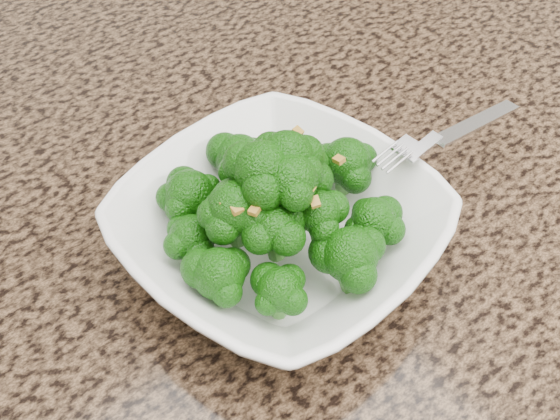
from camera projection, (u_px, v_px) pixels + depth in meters
cabinet at (312, 408)px, 0.96m from camera, size 1.55×0.95×0.87m
granite_counter at (329, 172)px, 0.63m from camera, size 1.64×1.04×0.03m
bowl at (280, 230)px, 0.53m from camera, size 0.26×0.26×0.06m
broccoli_pile at (280, 168)px, 0.48m from camera, size 0.20×0.20×0.07m
garlic_topping at (280, 125)px, 0.45m from camera, size 0.12×0.12×0.01m
fork at (432, 140)px, 0.54m from camera, size 0.19×0.04×0.01m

